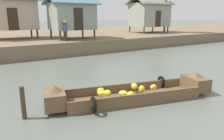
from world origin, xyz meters
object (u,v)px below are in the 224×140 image
Objects in this scene: stilt_house_mid_left at (72,15)px; stilt_house_left at (10,13)px; mooring_post at (23,103)px; stilt_house_mid_right at (149,14)px; banana_boat at (132,93)px; vendor_person at (65,29)px.

stilt_house_left is at bearing 148.47° from stilt_house_mid_left.
stilt_house_mid_left is 4.15× the size of mooring_post.
stilt_house_left reaches higher than stilt_house_mid_left.
stilt_house_left is 15.43m from stilt_house_mid_right.
stilt_house_mid_left is 11.09m from stilt_house_mid_right.
stilt_house_mid_right is 4.82× the size of mooring_post.
vendor_person reaches higher than banana_boat.
stilt_house_left is 4.84× the size of mooring_post.
stilt_house_mid_left is at bearing 61.78° from mooring_post.
vendor_person is (-12.09, -3.79, -1.26)m from stilt_house_mid_right.
stilt_house_mid_right is (15.42, -0.57, 0.00)m from stilt_house_left.
banana_boat is 20.12m from stilt_house_mid_right.
stilt_house_mid_left is 2.26m from vendor_person.
banana_boat is 1.28× the size of stilt_house_left.
vendor_person is at bearing -128.05° from stilt_house_mid_left.
banana_boat is 12.94m from stilt_house_mid_left.
stilt_house_left is at bearing 177.88° from stilt_house_mid_right.
stilt_house_left is 1.17× the size of stilt_house_mid_left.
banana_boat is at bearing -102.37° from stilt_house_mid_left.
mooring_post is at bearing 171.97° from banana_boat.
banana_boat is 1.29× the size of stilt_house_mid_right.
vendor_person is 11.56m from mooring_post.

